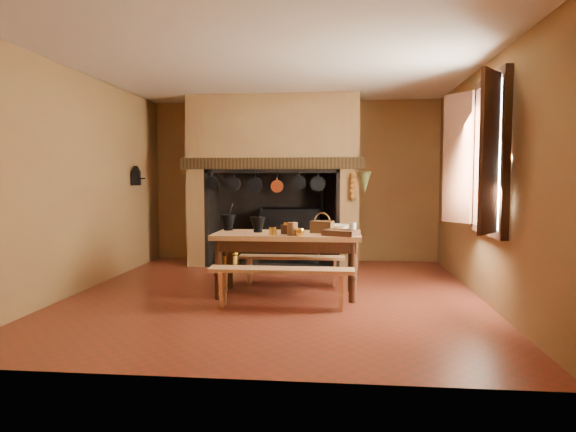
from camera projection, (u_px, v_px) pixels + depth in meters
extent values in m
plane|color=maroon|center=(276.00, 294.00, 6.44)|extent=(5.50, 5.50, 0.00)
plane|color=silver|center=(275.00, 67.00, 6.23)|extent=(5.50, 5.50, 0.00)
cube|color=olive|center=(295.00, 181.00, 9.06)|extent=(5.00, 0.02, 2.80)
cube|color=olive|center=(82.00, 182.00, 6.59)|extent=(0.02, 5.50, 2.80)
cube|color=olive|center=(484.00, 183.00, 6.09)|extent=(0.02, 5.50, 2.80)
cube|color=olive|center=(227.00, 185.00, 3.61)|extent=(5.00, 0.02, 2.80)
cube|color=olive|center=(202.00, 181.00, 8.77)|extent=(0.30, 0.90, 2.80)
cube|color=olive|center=(349.00, 181.00, 8.52)|extent=(0.30, 0.90, 2.80)
cube|color=olive|center=(275.00, 134.00, 8.59)|extent=(2.20, 0.90, 1.20)
cube|color=black|center=(272.00, 163.00, 8.23)|extent=(2.95, 0.22, 0.18)
cube|color=black|center=(278.00, 215.00, 9.11)|extent=(2.20, 0.06, 1.60)
cube|color=black|center=(275.00, 263.00, 8.75)|extent=(2.20, 0.90, 0.02)
cube|color=black|center=(290.00, 237.00, 8.84)|extent=(1.00, 0.50, 0.90)
cube|color=black|center=(290.00, 209.00, 8.79)|extent=(1.04, 0.54, 0.04)
cube|color=black|center=(289.00, 232.00, 8.58)|extent=(0.35, 0.02, 0.45)
cylinder|color=black|center=(322.00, 190.00, 8.73)|extent=(0.10, 0.10, 0.70)
cylinder|color=gold|center=(280.00, 232.00, 8.57)|extent=(0.03, 0.03, 0.03)
cylinder|color=gold|center=(298.00, 233.00, 8.54)|extent=(0.03, 0.03, 0.03)
cylinder|color=gold|center=(232.00, 257.00, 8.82)|extent=(0.40, 0.40, 0.20)
cylinder|color=gold|center=(231.00, 260.00, 8.57)|extent=(0.34, 0.34, 0.18)
cube|color=black|center=(222.00, 257.00, 8.94)|extent=(0.18, 0.18, 0.16)
cone|color=#515729|center=(365.00, 183.00, 8.00)|extent=(0.20, 0.20, 0.35)
cube|color=white|center=(493.00, 156.00, 5.67)|extent=(0.02, 1.00, 1.60)
cube|color=#3E1E13|center=(492.00, 79.00, 5.61)|extent=(0.08, 1.16, 0.08)
cube|color=#3E1E13|center=(488.00, 231.00, 5.73)|extent=(0.08, 1.16, 0.08)
cube|color=#3E1E13|center=(489.00, 153.00, 5.02)|extent=(0.29, 0.39, 1.60)
cube|color=#3E1E13|center=(458.00, 158.00, 6.37)|extent=(0.29, 0.39, 1.60)
cube|color=black|center=(136.00, 178.00, 8.11)|extent=(0.12, 0.12, 0.22)
cone|color=black|center=(136.00, 169.00, 8.10)|extent=(0.16, 0.16, 0.10)
cylinder|color=black|center=(141.00, 178.00, 8.10)|extent=(0.12, 0.02, 0.02)
cube|color=tan|center=(287.00, 235.00, 6.32)|extent=(1.79, 0.80, 0.06)
cube|color=#3E1E13|center=(287.00, 243.00, 6.33)|extent=(1.67, 0.68, 0.14)
cylinder|color=#3E1E13|center=(219.00, 270.00, 6.14)|extent=(0.09, 0.09, 0.72)
cylinder|color=#3E1E13|center=(353.00, 272.00, 5.98)|extent=(0.09, 0.09, 0.72)
cylinder|color=#3E1E13|center=(229.00, 262.00, 6.73)|extent=(0.09, 0.09, 0.72)
cylinder|color=#3E1E13|center=(351.00, 264.00, 6.57)|extent=(0.09, 0.09, 0.72)
cube|color=tan|center=(281.00, 270.00, 5.69)|extent=(1.62, 0.28, 0.04)
cube|color=tan|center=(292.00, 257.00, 6.94)|extent=(1.43, 0.25, 0.04)
cylinder|color=black|center=(228.00, 229.00, 6.65)|extent=(0.12, 0.12, 0.04)
cone|color=black|center=(228.00, 221.00, 6.64)|extent=(0.20, 0.20, 0.17)
cylinder|color=black|center=(230.00, 210.00, 6.63)|extent=(0.08, 0.05, 0.16)
cylinder|color=black|center=(258.00, 231.00, 6.41)|extent=(0.11, 0.11, 0.03)
cone|color=black|center=(258.00, 223.00, 6.40)|extent=(0.19, 0.19, 0.16)
cylinder|color=black|center=(260.00, 213.00, 6.39)|extent=(0.08, 0.04, 0.16)
cube|color=#3E1E13|center=(287.00, 229.00, 6.21)|extent=(0.14, 0.14, 0.11)
cylinder|color=gold|center=(287.00, 223.00, 6.20)|extent=(0.08, 0.08, 0.03)
cylinder|color=black|center=(291.00, 221.00, 6.20)|extent=(0.10, 0.04, 0.03)
cylinder|color=gold|center=(273.00, 231.00, 6.02)|extent=(0.09, 0.09, 0.10)
cylinder|color=gold|center=(325.00, 229.00, 6.43)|extent=(0.10, 0.10, 0.08)
imported|color=beige|center=(337.00, 228.00, 6.53)|extent=(0.44, 0.44, 0.09)
cylinder|color=brown|center=(292.00, 229.00, 6.05)|extent=(0.13, 0.13, 0.15)
cylinder|color=beige|center=(353.00, 229.00, 6.10)|extent=(0.11, 0.11, 0.15)
cube|color=#462A15|center=(322.00, 227.00, 6.34)|extent=(0.30, 0.24, 0.15)
torus|color=#462A15|center=(322.00, 221.00, 6.34)|extent=(0.21, 0.07, 0.21)
cube|color=#3E1E13|center=(341.00, 233.00, 6.04)|extent=(0.46, 0.40, 0.07)
imported|color=gold|center=(299.00, 232.00, 5.99)|extent=(0.15, 0.15, 0.09)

